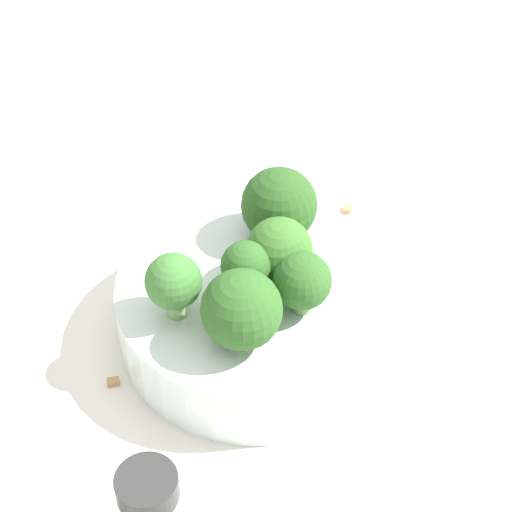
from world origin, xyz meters
The scene contains 10 objects.
ground_plane centered at (0.00, 0.00, 0.00)m, with size 3.00×3.00×0.00m, color silver.
bowl centered at (0.00, 0.00, 0.03)m, with size 0.21×0.21×0.05m, color silver.
broccoli_floret_0 centered at (-0.04, 0.01, 0.08)m, with size 0.04×0.04×0.05m.
broccoli_floret_1 centered at (0.01, -0.06, 0.08)m, with size 0.06×0.06×0.06m.
broccoli_floret_2 centered at (-0.01, -0.01, 0.08)m, with size 0.05×0.05×0.05m.
broccoli_floret_3 centered at (0.00, 0.02, 0.08)m, with size 0.04×0.04×0.05m.
broccoli_floret_4 centered at (0.04, 0.05, 0.08)m, with size 0.04×0.04×0.05m.
broccoli_floret_5 centered at (-0.02, 0.05, 0.08)m, with size 0.05×0.05×0.06m.
almond_crumb_0 centered at (0.07, 0.09, 0.00)m, with size 0.01×0.01×0.01m, color #AD7F4C.
almond_crumb_2 centered at (-0.01, -0.17, 0.00)m, with size 0.01×0.01×0.01m, color #AD7F4C.
Camera 1 is at (-0.20, 0.39, 0.49)m, focal length 60.00 mm.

